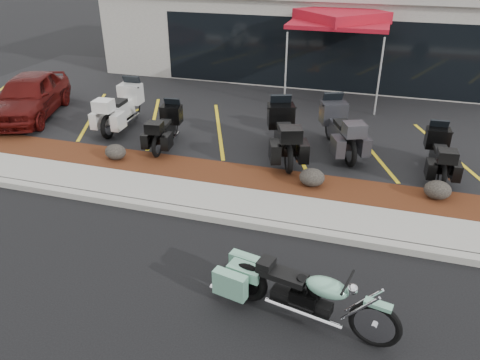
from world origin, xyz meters
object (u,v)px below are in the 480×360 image
(touring_white, at_px, (133,97))
(hero_cruiser, at_px, (376,319))
(traffic_cone, at_px, (287,108))
(parked_car, at_px, (29,96))
(popup_canopy, at_px, (341,19))

(touring_white, bearing_deg, hero_cruiser, -136.30)
(traffic_cone, bearing_deg, parked_car, -161.50)
(touring_white, distance_m, parked_car, 3.39)
(touring_white, relative_size, parked_car, 0.59)
(hero_cruiser, height_order, parked_car, parked_car)
(hero_cruiser, height_order, touring_white, touring_white)
(traffic_cone, relative_size, popup_canopy, 0.10)
(hero_cruiser, xyz_separation_m, touring_white, (-7.81, 7.37, 0.33))
(hero_cruiser, xyz_separation_m, parked_car, (-11.10, 6.58, 0.33))
(touring_white, xyz_separation_m, popup_canopy, (5.85, 4.14, 2.05))
(touring_white, xyz_separation_m, parked_car, (-3.29, -0.79, -0.01))
(hero_cruiser, xyz_separation_m, popup_canopy, (-1.96, 11.51, 2.38))
(hero_cruiser, bearing_deg, touring_white, 148.55)
(hero_cruiser, xyz_separation_m, traffic_cone, (-3.22, 9.21, -0.16))
(traffic_cone, height_order, popup_canopy, popup_canopy)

